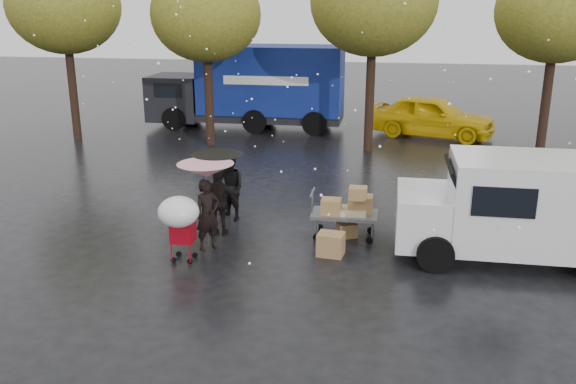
% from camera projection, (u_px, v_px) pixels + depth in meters
% --- Properties ---
extents(ground, '(90.00, 90.00, 0.00)m').
position_uv_depth(ground, '(232.00, 249.00, 13.44)').
color(ground, black).
rests_on(ground, ground).
extents(person_pink, '(0.67, 0.68, 1.58)m').
position_uv_depth(person_pink, '(208.00, 215.00, 13.26)').
color(person_pink, black).
rests_on(person_pink, ground).
extents(person_middle, '(1.03, 0.98, 1.67)m').
position_uv_depth(person_middle, '(230.00, 187.00, 15.07)').
color(person_middle, black).
rests_on(person_middle, ground).
extents(person_black, '(0.93, 0.39, 1.59)m').
position_uv_depth(person_black, '(219.00, 203.00, 14.06)').
color(person_black, black).
rests_on(person_black, ground).
extents(umbrella_pink, '(1.22, 1.22, 1.94)m').
position_uv_depth(umbrella_pink, '(206.00, 171.00, 12.97)').
color(umbrella_pink, '#4C4C4C').
rests_on(umbrella_pink, ground).
extents(umbrella_black, '(1.18, 1.18, 1.94)m').
position_uv_depth(umbrella_black, '(218.00, 161.00, 13.76)').
color(umbrella_black, '#4C4C4C').
rests_on(umbrella_black, ground).
extents(vendor_cart, '(1.52, 0.80, 1.27)m').
position_uv_depth(vendor_cart, '(348.00, 208.00, 13.92)').
color(vendor_cart, slate).
rests_on(vendor_cart, ground).
extents(shopping_cart, '(0.84, 0.84, 1.46)m').
position_uv_depth(shopping_cart, '(179.00, 215.00, 12.41)').
color(shopping_cart, '#A00915').
rests_on(shopping_cart, ground).
extents(white_van, '(4.91, 2.18, 2.20)m').
position_uv_depth(white_van, '(525.00, 207.00, 12.62)').
color(white_van, white).
rests_on(white_van, ground).
extents(blue_truck, '(8.30, 2.60, 3.50)m').
position_uv_depth(blue_truck, '(252.00, 87.00, 26.00)').
color(blue_truck, navy).
rests_on(blue_truck, ground).
extents(box_ground_near, '(0.60, 0.51, 0.50)m').
position_uv_depth(box_ground_near, '(331.00, 244.00, 13.07)').
color(box_ground_near, olive).
rests_on(box_ground_near, ground).
extents(box_ground_far, '(0.53, 0.48, 0.34)m').
position_uv_depth(box_ground_far, '(347.00, 230.00, 14.12)').
color(box_ground_far, olive).
rests_on(box_ground_far, ground).
extents(yellow_taxi, '(5.31, 3.35, 1.68)m').
position_uv_depth(yellow_taxi, '(432.00, 116.00, 24.45)').
color(yellow_taxi, yellow).
rests_on(yellow_taxi, ground).
extents(tree_row, '(21.60, 4.40, 7.12)m').
position_uv_depth(tree_row, '(289.00, 8.00, 21.43)').
color(tree_row, black).
rests_on(tree_row, ground).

